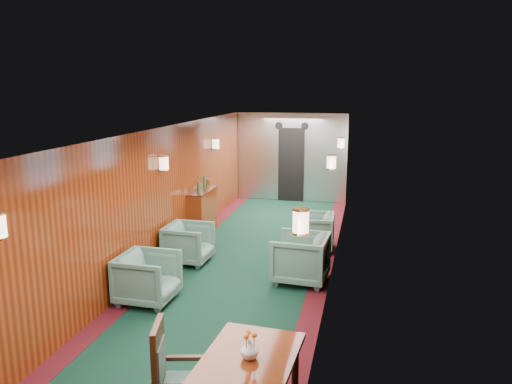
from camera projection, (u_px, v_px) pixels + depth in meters
room at (235, 181)px, 7.82m from camera, size 12.00×12.10×2.40m
bulkhead at (292, 158)px, 13.55m from camera, size 2.98×0.17×2.39m
windows_right at (331, 194)px, 7.78m from camera, size 0.02×8.60×0.80m
wall_sconces at (244, 166)px, 8.33m from camera, size 2.97×7.97×0.25m
dining_table at (249, 371)px, 4.30m from camera, size 0.84×1.15×0.83m
side_chair at (174, 376)px, 4.42m from camera, size 0.58×0.60×1.09m
credenza at (203, 212)px, 10.54m from camera, size 0.34×1.07×1.24m
flower_vase at (250, 349)px, 4.23m from camera, size 0.21×0.21×0.17m
armchair_left_near at (148, 278)px, 7.25m from camera, size 0.83×0.81×0.73m
armchair_left_far at (189, 243)px, 8.88m from camera, size 0.80×0.78×0.71m
armchair_right_near at (300, 258)px, 8.00m from camera, size 0.93×0.90×0.79m
armchair_right_far at (313, 231)px, 9.60m from camera, size 0.80×0.78×0.71m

